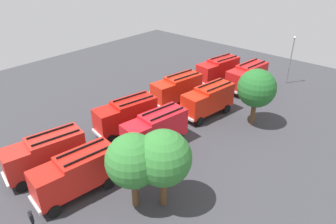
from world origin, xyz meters
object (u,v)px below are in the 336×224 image
at_px(fire_truck_0, 218,69).
at_px(fire_truck_1, 177,88).
at_px(fire_truck_5, 208,99).
at_px(fire_truck_2, 126,114).
at_px(fire_truck_3, 45,153).
at_px(tree_2, 133,161).
at_px(lamppost, 291,57).
at_px(firefighter_0, 56,144).
at_px(firefighter_3, 32,219).
at_px(fire_truck_7, 76,173).
at_px(firefighter_2, 237,77).
at_px(traffic_cone_0, 206,73).
at_px(tree_0, 257,88).
at_px(firefighter_4, 150,96).
at_px(firefighter_1, 270,83).
at_px(tree_1, 163,158).
at_px(fire_truck_6, 155,129).
at_px(fire_truck_4, 247,76).

relative_size(fire_truck_0, fire_truck_1, 1.00).
height_order(fire_truck_1, fire_truck_5, same).
distance_m(fire_truck_2, fire_truck_3, 9.79).
height_order(tree_2, lamppost, lamppost).
height_order(firefighter_0, lamppost, lamppost).
bearing_deg(fire_truck_0, firefighter_3, 18.66).
relative_size(fire_truck_7, firefighter_2, 4.10).
distance_m(traffic_cone_0, lamppost, 13.07).
relative_size(fire_truck_2, tree_0, 1.11).
relative_size(tree_2, lamppost, 0.91).
bearing_deg(firefighter_0, fire_truck_3, -121.81).
bearing_deg(tree_0, firefighter_2, -140.96).
bearing_deg(firefighter_0, tree_2, -76.43).
height_order(fire_truck_0, fire_truck_5, same).
relative_size(fire_truck_7, traffic_cone_0, 10.54).
xyz_separation_m(fire_truck_0, firefighter_3, (32.82, 5.32, -1.19)).
xyz_separation_m(fire_truck_1, firefighter_3, (23.24, 5.47, -1.19)).
bearing_deg(firefighter_4, firefighter_3, 154.96).
relative_size(firefighter_1, firefighter_2, 0.98).
distance_m(fire_truck_1, tree_1, 18.69).
height_order(fire_truck_1, tree_0, tree_0).
bearing_deg(fire_truck_7, fire_truck_6, -173.11).
distance_m(fire_truck_2, firefighter_4, 7.78).
distance_m(fire_truck_6, firefighter_0, 10.23).
xyz_separation_m(tree_0, tree_2, (18.22, -0.81, -0.14)).
distance_m(fire_truck_4, firefighter_4, 14.50).
xyz_separation_m(fire_truck_1, fire_truck_2, (9.24, 0.31, 0.00)).
distance_m(fire_truck_4, tree_2, 27.10).
relative_size(fire_truck_3, firefighter_0, 4.18).
distance_m(fire_truck_3, tree_1, 11.76).
bearing_deg(tree_2, firefighter_1, -176.01).
relative_size(firefighter_2, tree_0, 0.27).
bearing_deg(fire_truck_3, fire_truck_0, -168.42).
height_order(fire_truck_5, firefighter_0, fire_truck_5).
relative_size(fire_truck_3, fire_truck_7, 1.01).
relative_size(fire_truck_5, tree_1, 1.09).
distance_m(tree_0, lamppost, 14.82).
height_order(fire_truck_6, tree_1, tree_1).
distance_m(fire_truck_5, fire_truck_6, 9.27).
xyz_separation_m(fire_truck_0, firefighter_4, (11.80, -2.95, -1.21)).
distance_m(tree_1, traffic_cone_0, 29.52).
height_order(firefighter_0, firefighter_3, firefighter_0).
bearing_deg(fire_truck_3, tree_0, 165.75).
bearing_deg(traffic_cone_0, firefighter_1, 99.96).
xyz_separation_m(firefighter_4, tree_2, (14.27, 12.21, 3.50)).
height_order(firefighter_3, tree_1, tree_1).
relative_size(fire_truck_2, fire_truck_7, 1.01).
relative_size(firefighter_4, tree_1, 0.25).
bearing_deg(fire_truck_4, tree_0, 38.98).
distance_m(fire_truck_2, tree_1, 12.37).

